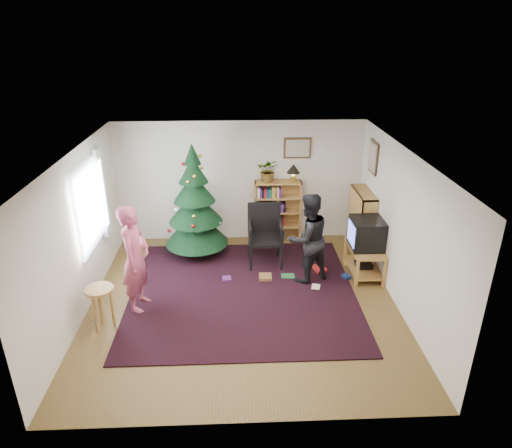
{
  "coord_description": "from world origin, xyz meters",
  "views": [
    {
      "loc": [
        -0.07,
        -6.38,
        4.22
      ],
      "look_at": [
        0.24,
        0.69,
        1.1
      ],
      "focal_mm": 32.0,
      "sensor_mm": 36.0,
      "label": 1
    }
  ],
  "objects_px": {
    "table_lamp": "(293,170)",
    "picture_back": "(297,148)",
    "bookshelf_back": "(278,211)",
    "potted_plant": "(268,170)",
    "picture_right": "(373,157)",
    "person_standing": "(135,259)",
    "stool": "(101,297)",
    "christmas_tree": "(195,210)",
    "crt_tv": "(367,233)",
    "person_by_chair": "(308,239)",
    "tv_stand": "(364,257)",
    "bookshelf_right": "(361,222)",
    "armchair": "(265,231)"
  },
  "relations": [
    {
      "from": "table_lamp",
      "to": "bookshelf_right",
      "type": "bearing_deg",
      "value": -28.05
    },
    {
      "from": "person_standing",
      "to": "picture_back",
      "type": "bearing_deg",
      "value": -38.76
    },
    {
      "from": "stool",
      "to": "crt_tv",
      "type": "bearing_deg",
      "value": 18.31
    },
    {
      "from": "picture_back",
      "to": "crt_tv",
      "type": "bearing_deg",
      "value": -56.77
    },
    {
      "from": "picture_right",
      "to": "crt_tv",
      "type": "relative_size",
      "value": 1.0
    },
    {
      "from": "christmas_tree",
      "to": "crt_tv",
      "type": "distance_m",
      "value": 3.24
    },
    {
      "from": "tv_stand",
      "to": "crt_tv",
      "type": "xyz_separation_m",
      "value": [
        -0.0,
        0.0,
        0.48
      ]
    },
    {
      "from": "picture_back",
      "to": "christmas_tree",
      "type": "bearing_deg",
      "value": -161.5
    },
    {
      "from": "picture_back",
      "to": "picture_right",
      "type": "bearing_deg",
      "value": -28.69
    },
    {
      "from": "bookshelf_back",
      "to": "tv_stand",
      "type": "relative_size",
      "value": 1.34
    },
    {
      "from": "christmas_tree",
      "to": "person_standing",
      "type": "height_order",
      "value": "christmas_tree"
    },
    {
      "from": "bookshelf_back",
      "to": "armchair",
      "type": "relative_size",
      "value": 1.14
    },
    {
      "from": "bookshelf_back",
      "to": "bookshelf_right",
      "type": "xyz_separation_m",
      "value": [
        1.57,
        -0.68,
        0.0
      ]
    },
    {
      "from": "crt_tv",
      "to": "potted_plant",
      "type": "distance_m",
      "value": 2.34
    },
    {
      "from": "christmas_tree",
      "to": "armchair",
      "type": "height_order",
      "value": "christmas_tree"
    },
    {
      "from": "bookshelf_back",
      "to": "person_by_chair",
      "type": "relative_size",
      "value": 0.8
    },
    {
      "from": "person_by_chair",
      "to": "armchair",
      "type": "bearing_deg",
      "value": -73.36
    },
    {
      "from": "bookshelf_back",
      "to": "crt_tv",
      "type": "height_order",
      "value": "bookshelf_back"
    },
    {
      "from": "bookshelf_right",
      "to": "tv_stand",
      "type": "distance_m",
      "value": 0.89
    },
    {
      "from": "christmas_tree",
      "to": "potted_plant",
      "type": "bearing_deg",
      "value": 20.63
    },
    {
      "from": "picture_right",
      "to": "table_lamp",
      "type": "distance_m",
      "value": 1.58
    },
    {
      "from": "bookshelf_back",
      "to": "bookshelf_right",
      "type": "height_order",
      "value": "same"
    },
    {
      "from": "crt_tv",
      "to": "armchair",
      "type": "distance_m",
      "value": 1.88
    },
    {
      "from": "christmas_tree",
      "to": "person_standing",
      "type": "xyz_separation_m",
      "value": [
        -0.79,
        -1.85,
        -0.06
      ]
    },
    {
      "from": "stool",
      "to": "person_by_chair",
      "type": "xyz_separation_m",
      "value": [
        3.24,
        1.25,
        0.29
      ]
    },
    {
      "from": "person_by_chair",
      "to": "christmas_tree",
      "type": "bearing_deg",
      "value": -54.88
    },
    {
      "from": "christmas_tree",
      "to": "potted_plant",
      "type": "relative_size",
      "value": 4.64
    },
    {
      "from": "picture_right",
      "to": "armchair",
      "type": "bearing_deg",
      "value": -171.11
    },
    {
      "from": "picture_back",
      "to": "christmas_tree",
      "type": "xyz_separation_m",
      "value": [
        -2.03,
        -0.68,
        -1.02
      ]
    },
    {
      "from": "bookshelf_back",
      "to": "person_standing",
      "type": "relative_size",
      "value": 0.74
    },
    {
      "from": "tv_stand",
      "to": "person_by_chair",
      "type": "distance_m",
      "value": 1.2
    },
    {
      "from": "person_standing",
      "to": "stool",
      "type": "bearing_deg",
      "value": 149.58
    },
    {
      "from": "bookshelf_back",
      "to": "tv_stand",
      "type": "height_order",
      "value": "bookshelf_back"
    },
    {
      "from": "bookshelf_right",
      "to": "tv_stand",
      "type": "height_order",
      "value": "bookshelf_right"
    },
    {
      "from": "picture_back",
      "to": "christmas_tree",
      "type": "height_order",
      "value": "christmas_tree"
    },
    {
      "from": "stool",
      "to": "potted_plant",
      "type": "relative_size",
      "value": 1.42
    },
    {
      "from": "table_lamp",
      "to": "picture_back",
      "type": "bearing_deg",
      "value": 58.13
    },
    {
      "from": "bookshelf_back",
      "to": "potted_plant",
      "type": "relative_size",
      "value": 2.7
    },
    {
      "from": "stool",
      "to": "person_standing",
      "type": "relative_size",
      "value": 0.39
    },
    {
      "from": "bookshelf_back",
      "to": "person_standing",
      "type": "distance_m",
      "value": 3.42
    },
    {
      "from": "picture_back",
      "to": "person_by_chair",
      "type": "bearing_deg",
      "value": -90.34
    },
    {
      "from": "stool",
      "to": "person_standing",
      "type": "height_order",
      "value": "person_standing"
    },
    {
      "from": "christmas_tree",
      "to": "stool",
      "type": "relative_size",
      "value": 3.28
    },
    {
      "from": "picture_back",
      "to": "potted_plant",
      "type": "xyz_separation_m",
      "value": [
        -0.58,
        -0.14,
        -0.41
      ]
    },
    {
      "from": "person_standing",
      "to": "table_lamp",
      "type": "relative_size",
      "value": 4.86
    },
    {
      "from": "armchair",
      "to": "potted_plant",
      "type": "bearing_deg",
      "value": 81.38
    },
    {
      "from": "person_standing",
      "to": "table_lamp",
      "type": "bearing_deg",
      "value": -39.46
    },
    {
      "from": "crt_tv",
      "to": "stool",
      "type": "distance_m",
      "value": 4.56
    },
    {
      "from": "stool",
      "to": "christmas_tree",
      "type": "bearing_deg",
      "value": 62.72
    },
    {
      "from": "potted_plant",
      "to": "table_lamp",
      "type": "height_order",
      "value": "potted_plant"
    }
  ]
}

